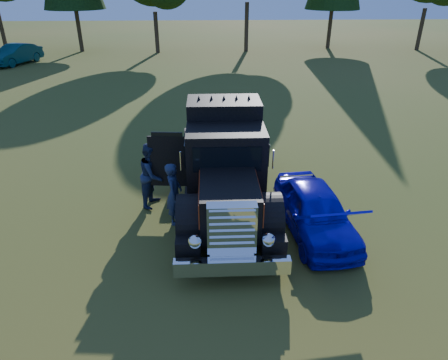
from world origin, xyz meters
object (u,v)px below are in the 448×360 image
spectator_near (174,194)px  spectator_far (153,175)px  diamond_t_truck (225,169)px  hotrod_coupe (315,211)px  distant_teal_car (15,54)px

spectator_near → spectator_far: 1.23m
diamond_t_truck → spectator_far: 2.13m
diamond_t_truck → hotrod_coupe: (2.29, -1.30, -0.64)m
hotrod_coupe → distant_teal_car: bearing=126.4°
distant_teal_car → spectator_near: bearing=-39.8°
spectator_far → spectator_near: bearing=-128.9°
diamond_t_truck → distant_teal_car: (-15.22, 22.50, -0.54)m
diamond_t_truck → hotrod_coupe: size_ratio=1.73×
hotrod_coupe → spectator_near: size_ratio=2.35×
diamond_t_truck → hotrod_coupe: bearing=-29.5°
hotrod_coupe → spectator_near: (-3.69, 0.64, 0.24)m
distant_teal_car → hotrod_coupe: bearing=-34.3°
hotrod_coupe → distant_teal_car: (-17.52, 23.80, 0.10)m
spectator_near → spectator_far: size_ratio=0.91×
spectator_far → distant_teal_car: 25.75m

